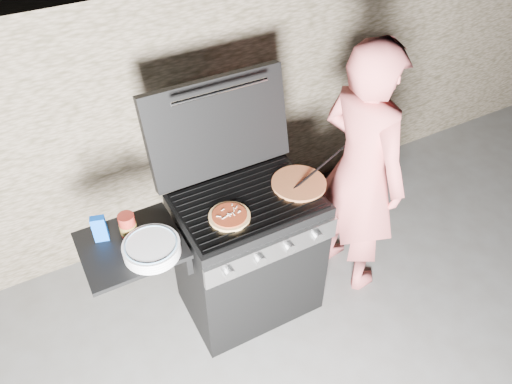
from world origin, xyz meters
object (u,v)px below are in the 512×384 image
gas_grill (212,270)px  sauce_jar (128,225)px  pizza_topped (229,216)px  person (361,173)px

gas_grill → sauce_jar: (-0.40, 0.07, 0.51)m
gas_grill → sauce_jar: bearing=170.3°
pizza_topped → person: bearing=0.9°
gas_grill → pizza_topped: size_ratio=6.00×
gas_grill → sauce_jar: sauce_jar is taller
pizza_topped → sauce_jar: bearing=164.1°
pizza_topped → sauce_jar: 0.52m
pizza_topped → sauce_jar: sauce_jar is taller
gas_grill → sauce_jar: size_ratio=10.21×
gas_grill → pizza_topped: bearing=-36.5°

